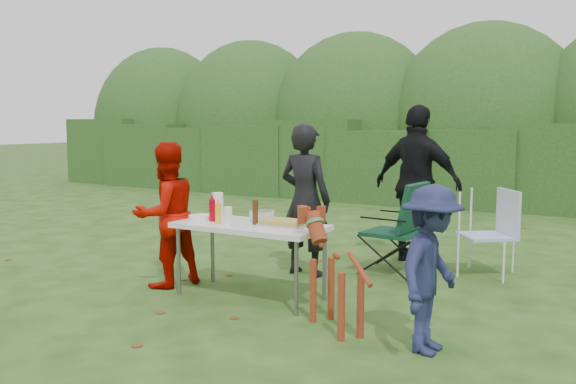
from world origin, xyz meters
The scene contains 20 objects.
ground centered at (0.00, 0.00, 0.00)m, with size 80.00×80.00×0.00m, color #1E4211.
hedge_row centered at (0.00, 8.00, 0.85)m, with size 22.00×1.40×1.70m, color #23471C.
shrub_backdrop centered at (0.00, 9.60, 1.60)m, with size 20.00×2.60×3.20m, color #3D6628.
folding_table centered at (-0.15, 0.24, 0.69)m, with size 1.50×0.70×0.74m.
person_cook centered at (-0.12, 1.32, 0.86)m, with size 0.63×0.41×1.72m, color black.
person_red_jacket centered at (-1.16, 0.16, 0.76)m, with size 0.74×0.58×1.53m, color #AD0A00.
person_black_puffy centered at (0.77, 2.59, 0.97)m, with size 1.14×0.48×1.95m, color black.
child centered at (1.82, -0.28, 0.64)m, with size 0.82×0.47×1.28m, color #1B1F46.
dog centered at (0.99, -0.19, 0.48)m, with size 1.01×0.40×0.96m, color maroon, non-canonical shape.
camping_chair centered at (0.72, 1.87, 0.54)m, with size 0.67×0.67×1.07m, color #0F3924, non-canonical shape.
lawn_chair centered at (1.67, 2.33, 0.49)m, with size 0.58×0.58×0.99m, color #527BD5, non-canonical shape.
food_tray centered at (0.19, 0.33, 0.75)m, with size 0.45×0.30×0.02m, color #B7B7BA.
focaccia_bread centered at (0.19, 0.33, 0.78)m, with size 0.40×0.26×0.04m, color tan.
mustard_bottle centered at (-0.43, 0.09, 0.84)m, with size 0.06×0.06×0.20m, color gold.
ketchup_bottle centered at (-0.57, 0.19, 0.85)m, with size 0.06×0.06×0.22m, color #AA0010.
beer_bottle centered at (-0.09, 0.24, 0.86)m, with size 0.06×0.06×0.24m, color #47230F.
paper_towel_roll centered at (-0.68, 0.42, 0.87)m, with size 0.12×0.12×0.26m, color white.
cup_stack centered at (-0.29, 0.06, 0.83)m, with size 0.08×0.08×0.18m, color white.
pasta_bowl centered at (-0.15, 0.45, 0.79)m, with size 0.26×0.26×0.10m, color silver.
plate_stack centered at (-0.73, 0.19, 0.77)m, with size 0.24×0.24×0.05m, color white.
Camera 1 is at (3.14, -4.68, 1.73)m, focal length 38.00 mm.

